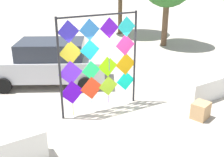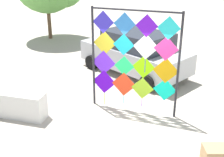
# 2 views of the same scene
# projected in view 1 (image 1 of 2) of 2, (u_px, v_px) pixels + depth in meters

# --- Properties ---
(ground) EXTENTS (120.00, 120.00, 0.00)m
(ground) POSITION_uv_depth(u_px,v_px,m) (123.00, 122.00, 8.36)
(ground) COLOR #ADA393
(kite_display_rack) EXTENTS (2.69, 0.25, 3.16)m
(kite_display_rack) POSITION_uv_depth(u_px,v_px,m) (99.00, 58.00, 8.47)
(kite_display_rack) COLOR #232328
(kite_display_rack) RESTS_ON ground
(parked_car) EXTENTS (4.91, 3.98, 1.76)m
(parked_car) POSITION_uv_depth(u_px,v_px,m) (49.00, 62.00, 10.97)
(parked_car) COLOR #B7B7BC
(parked_car) RESTS_ON ground
(cardboard_box_large) EXTENTS (0.64, 0.58, 0.53)m
(cardboard_box_large) POSITION_uv_depth(u_px,v_px,m) (201.00, 110.00, 8.48)
(cardboard_box_large) COLOR tan
(cardboard_box_large) RESTS_ON ground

